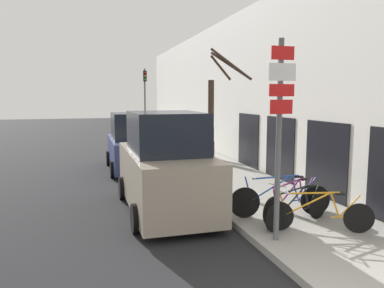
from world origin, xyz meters
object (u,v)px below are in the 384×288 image
(bicycle_1, at_px, (298,209))
(traffic_light, at_px, (145,96))
(bicycle_0, at_px, (318,214))
(parked_car_0, at_px, (165,167))
(bicycle_2, at_px, (293,201))
(bicycle_3, at_px, (280,199))
(pedestrian_near, at_px, (210,138))
(parked_car_1, at_px, (133,145))
(street_tree, at_px, (214,124))
(signpost, at_px, (279,130))

(bicycle_1, relative_size, traffic_light, 0.43)
(bicycle_0, distance_m, parked_car_0, 3.88)
(bicycle_0, relative_size, traffic_light, 0.47)
(bicycle_0, bearing_deg, parked_car_0, 65.31)
(bicycle_2, height_order, parked_car_0, parked_car_0)
(bicycle_3, bearing_deg, pedestrian_near, 2.52)
(traffic_light, bearing_deg, parked_car_1, -102.69)
(traffic_light, bearing_deg, bicycle_2, -86.49)
(bicycle_0, height_order, parked_car_1, parked_car_1)
(parked_car_0, distance_m, parked_car_1, 5.74)
(bicycle_3, relative_size, street_tree, 0.57)
(signpost, xyz_separation_m, parked_car_0, (-1.58, 2.93, -1.16))
(parked_car_1, distance_m, street_tree, 4.77)
(parked_car_1, height_order, street_tree, street_tree)
(bicycle_3, bearing_deg, bicycle_2, -116.25)
(bicycle_1, bearing_deg, traffic_light, -18.38)
(signpost, relative_size, bicycle_1, 1.98)
(signpost, relative_size, parked_car_1, 0.90)
(bicycle_0, height_order, parked_car_0, parked_car_0)
(bicycle_1, xyz_separation_m, bicycle_3, (-0.07, 0.64, 0.05))
(street_tree, height_order, traffic_light, traffic_light)
(parked_car_1, relative_size, traffic_light, 0.95)
(bicycle_1, bearing_deg, bicycle_0, 178.95)
(parked_car_1, xyz_separation_m, street_tree, (1.92, -4.22, 1.10))
(bicycle_3, distance_m, parked_car_0, 2.96)
(bicycle_0, xyz_separation_m, bicycle_1, (-0.18, 0.48, -0.00))
(bicycle_3, height_order, traffic_light, traffic_light)
(bicycle_3, relative_size, parked_car_0, 0.52)
(bicycle_3, xyz_separation_m, parked_car_1, (-2.47, 7.39, 0.46))
(parked_car_1, bearing_deg, bicycle_2, -69.85)
(bicycle_2, height_order, traffic_light, traffic_light)
(pedestrian_near, distance_m, traffic_light, 7.73)
(parked_car_1, bearing_deg, pedestrian_near, 9.32)
(bicycle_2, relative_size, parked_car_0, 0.45)
(bicycle_1, xyz_separation_m, street_tree, (-0.62, 3.81, 1.61))
(street_tree, bearing_deg, pedestrian_near, 72.37)
(signpost, height_order, bicycle_1, signpost)
(pedestrian_near, bearing_deg, bicycle_2, -96.67)
(signpost, xyz_separation_m, parked_car_1, (-1.66, 8.68, -1.28))
(bicycle_2, relative_size, parked_car_1, 0.48)
(street_tree, bearing_deg, parked_car_0, -140.48)
(bicycle_2, height_order, pedestrian_near, pedestrian_near)
(parked_car_0, relative_size, traffic_light, 1.02)
(bicycle_1, bearing_deg, bicycle_3, -14.88)
(parked_car_0, bearing_deg, bicycle_0, -46.46)
(pedestrian_near, xyz_separation_m, traffic_light, (-1.67, 7.30, 1.90))
(traffic_light, bearing_deg, bicycle_3, -87.36)
(signpost, xyz_separation_m, bicycle_0, (1.06, 0.17, -1.79))
(bicycle_2, distance_m, pedestrian_near, 8.15)
(signpost, xyz_separation_m, pedestrian_near, (1.78, 9.21, -1.17))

